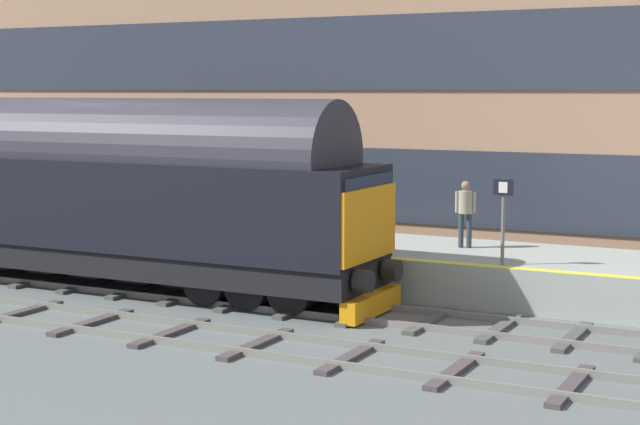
% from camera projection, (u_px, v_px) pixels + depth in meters
% --- Properties ---
extents(ground_plane, '(140.00, 140.00, 0.00)m').
position_uv_depth(ground_plane, '(219.00, 300.00, 23.63)').
color(ground_plane, '#58605F').
rests_on(ground_plane, ground).
extents(track_main, '(2.50, 60.00, 0.15)m').
position_uv_depth(track_main, '(219.00, 297.00, 23.62)').
color(track_main, slate).
rests_on(track_main, ground).
extents(track_adjacent_west, '(2.50, 60.00, 0.15)m').
position_uv_depth(track_adjacent_west, '(131.00, 327.00, 20.67)').
color(track_adjacent_west, slate).
rests_on(track_adjacent_west, ground).
extents(station_platform, '(4.00, 44.00, 1.01)m').
position_uv_depth(station_platform, '(293.00, 256.00, 26.75)').
color(station_platform, '#959E95').
rests_on(station_platform, ground).
extents(diesel_locomotive, '(2.74, 18.03, 4.68)m').
position_uv_depth(diesel_locomotive, '(52.00, 185.00, 25.58)').
color(diesel_locomotive, black).
rests_on(diesel_locomotive, ground).
extents(platform_number_sign, '(0.10, 0.44, 1.91)m').
position_uv_depth(platform_number_sign, '(503.00, 208.00, 22.39)').
color(platform_number_sign, slate).
rests_on(platform_number_sign, station_platform).
extents(waiting_passenger, '(0.41, 0.50, 1.64)m').
position_uv_depth(waiting_passenger, '(465.00, 208.00, 24.88)').
color(waiting_passenger, '#2C373E').
rests_on(waiting_passenger, station_platform).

